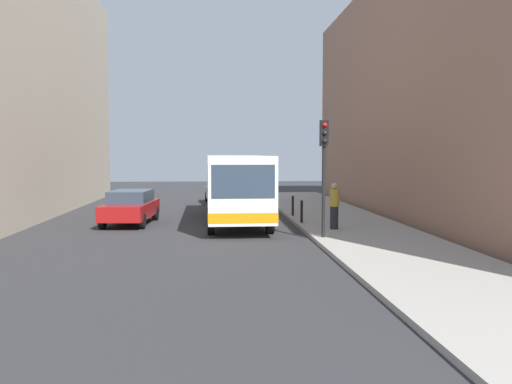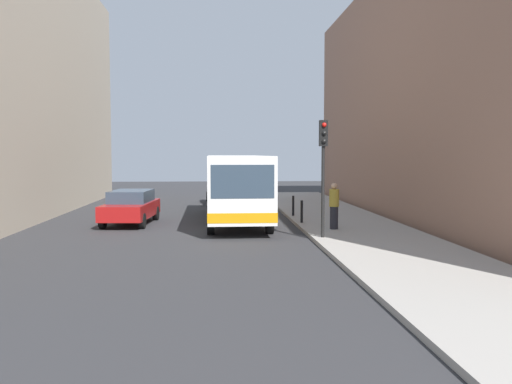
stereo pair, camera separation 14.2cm
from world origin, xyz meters
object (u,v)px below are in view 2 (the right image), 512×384
bus (235,184)px  bollard_mid (293,206)px  car_beside_bus (131,206)px  pedestrian_near_signal (334,206)px  car_behind_bus (222,191)px  traffic_light (323,156)px  bollard_near (302,211)px

bus → bollard_mid: (2.77, 0.83, -1.10)m
car_beside_bus → pedestrian_near_signal: bearing=162.7°
car_behind_bus → traffic_light: (3.38, -15.31, 2.22)m
bus → pedestrian_near_signal: bus is taller
bollard_near → pedestrian_near_signal: (0.95, -2.11, 0.43)m
bus → car_beside_bus: bearing=6.9°
bollard_mid → pedestrian_near_signal: (0.95, -4.77, 0.43)m
bus → car_behind_bus: size_ratio=2.45×
car_behind_bus → bollard_mid: car_behind_bus is taller
car_beside_bus → bollard_mid: (7.38, 1.45, -0.16)m
bollard_mid → pedestrian_near_signal: size_ratio=0.53×
bus → traffic_light: bearing=114.7°
bus → car_behind_bus: bearing=-87.6°
bus → bollard_mid: 3.09m
car_beside_bus → pedestrian_near_signal: pedestrian_near_signal is taller
traffic_light → bollard_mid: 7.26m
car_beside_bus → pedestrian_near_signal: size_ratio=2.50×
car_behind_bus → bollard_near: 11.59m
bus → pedestrian_near_signal: size_ratio=6.11×
car_behind_bus → bollard_near: (3.28, -11.11, -0.16)m
car_behind_bus → bollard_mid: 9.06m
bus → bollard_near: size_ratio=11.63×
bollard_mid → bus: bearing=-163.2°
bollard_near → bollard_mid: 2.67m
car_behind_bus → bollard_mid: bearing=107.7°
car_beside_bus → car_behind_bus: same height
bus → car_behind_bus: bus is taller
traffic_light → bollard_near: size_ratio=4.32×
bollard_near → bollard_mid: size_ratio=1.00×
car_behind_bus → pedestrian_near_signal: pedestrian_near_signal is taller
car_beside_bus → traffic_light: 9.50m
bollard_near → bollard_mid: (0.00, 2.67, 0.00)m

